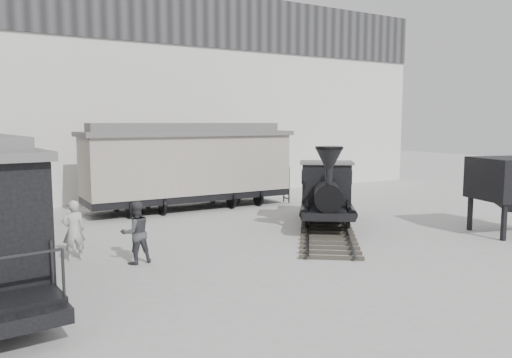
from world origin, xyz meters
TOP-DOWN VIEW (x-y plane):
  - ground at (0.00, 0.00)m, footprint 90.00×90.00m
  - north_wall at (0.00, 14.98)m, footprint 34.00×2.51m
  - locomotive at (2.49, 3.97)m, footprint 6.79×8.16m
  - boxcar at (-0.52, 10.32)m, footprint 9.73×3.13m
  - visitor_a at (-6.90, 3.86)m, footprint 0.67×0.46m
  - visitor_b at (-5.45, 2.64)m, footprint 0.92×0.74m
  - coal_hopper at (7.33, -0.52)m, footprint 3.00×2.68m

SIDE VIEW (x-z plane):
  - ground at x=0.00m, z-range 0.00..0.00m
  - visitor_a at x=-6.90m, z-range 0.00..1.77m
  - visitor_b at x=-5.45m, z-range 0.00..1.79m
  - locomotive at x=2.49m, z-range -0.41..2.69m
  - coal_hopper at x=7.33m, z-range 0.42..3.17m
  - boxcar at x=-0.52m, z-range 0.10..4.07m
  - north_wall at x=0.00m, z-range 0.05..11.05m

